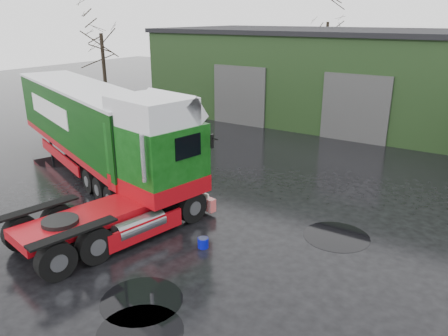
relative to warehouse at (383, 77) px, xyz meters
The scene contains 12 objects.
ground 20.35m from the warehouse, 95.71° to the right, with size 100.00×100.00×0.00m, color black.
warehouse is the anchor object (origin of this frame).
hero_tractor 22.62m from the warehouse, 98.16° to the right, with size 3.16×7.45×4.63m, color #0E4610, non-canonical shape.
trailer_left 20.37m from the warehouse, 117.84° to the right, with size 2.72×13.29×4.13m, color silver, non-canonical shape.
wash_bucket 21.60m from the warehouse, 90.19° to the right, with size 0.36×0.36×0.33m, color #070BA1.
tree_left 20.64m from the warehouse, 157.17° to the right, with size 4.40×4.40×8.50m, color black, non-canonical shape.
tree_back_a 12.90m from the warehouse, 128.66° to the left, with size 4.40×4.40×9.50m, color black, non-canonical shape.
puddle_0 23.65m from the warehouse, 103.60° to the right, with size 3.19×3.19×0.01m, color black.
puddle_1 18.85m from the warehouse, 79.62° to the right, with size 2.28×2.28×0.01m, color black.
puddle_2 21.56m from the warehouse, 123.94° to the right, with size 3.16×3.16×0.01m, color black.
puddle_3 25.74m from the warehouse, 87.69° to the right, with size 2.11×2.11×0.01m, color black.
puddle_4 24.80m from the warehouse, 89.52° to the right, with size 2.21×2.21×0.01m, color black.
Camera 1 is at (9.42, -11.64, 7.21)m, focal length 35.00 mm.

